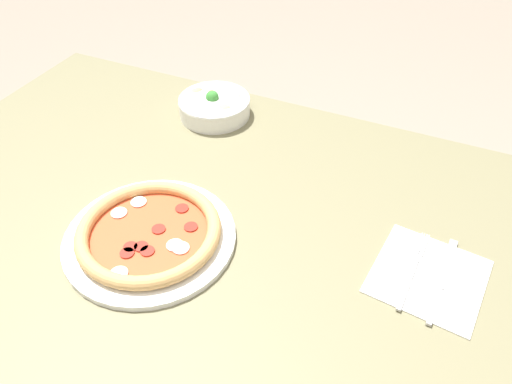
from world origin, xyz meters
name	(u,v)px	position (x,y,z in m)	size (l,w,h in m)	color
dining_table	(178,260)	(0.00, 0.00, 0.68)	(1.31, 1.03, 0.78)	#706B4C
pizza	(149,234)	(-0.02, -0.05, 0.79)	(0.32, 0.32, 0.04)	white
bowl	(214,105)	(-0.11, 0.38, 0.80)	(0.18, 0.18, 0.07)	white
napkin	(428,276)	(0.47, 0.08, 0.78)	(0.20, 0.20, 0.00)	white
fork	(413,271)	(0.44, 0.08, 0.78)	(0.02, 0.19, 0.00)	silver
knife	(441,283)	(0.49, 0.07, 0.78)	(0.02, 0.21, 0.01)	silver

